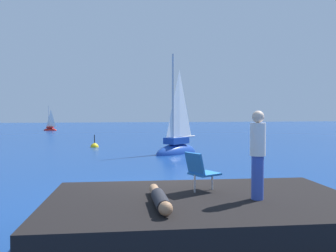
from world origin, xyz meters
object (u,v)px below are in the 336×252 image
person_sunbather (160,199)px  marker_buoy (95,147)px  sailboat_near (177,148)px  sailboat_far (50,129)px  person_standing (258,152)px  beach_chair (200,170)px

person_sunbather → marker_buoy: size_ratio=1.56×
sailboat_near → sailboat_far: bearing=-107.2°
sailboat_near → sailboat_far: size_ratio=1.70×
person_sunbather → person_standing: person_standing is taller
person_standing → beach_chair: size_ratio=2.03×
marker_buoy → beach_chair: bearing=-81.6°
sailboat_near → person_sunbather: 14.12m
beach_chair → marker_buoy: 17.67m
person_standing → person_sunbather: bearing=33.9°
sailboat_far → marker_buoy: size_ratio=3.25×
beach_chair → marker_buoy: size_ratio=0.71×
sailboat_far → marker_buoy: sailboat_far is taller
sailboat_far → person_standing: sailboat_far is taller
sailboat_near → beach_chair: 13.06m
person_standing → beach_chair: bearing=-12.4°
sailboat_near → person_sunbather: size_ratio=3.56×
sailboat_near → person_sunbather: (-3.19, -13.74, 0.53)m
sailboat_near → person_standing: size_ratio=3.87×
person_sunbather → beach_chair: bearing=-45.1°
beach_chair → person_sunbather: bearing=-161.8°
person_sunbather → marker_buoy: (-1.60, 18.35, -0.86)m
sailboat_far → person_standing: 43.81m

